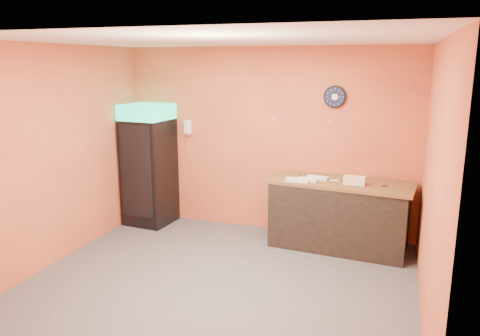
% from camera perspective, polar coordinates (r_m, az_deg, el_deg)
% --- Properties ---
extents(floor, '(4.50, 4.50, 0.00)m').
position_cam_1_polar(floor, '(5.76, -2.48, -13.74)').
color(floor, '#47474C').
rests_on(floor, ground).
extents(back_wall, '(4.50, 0.02, 2.80)m').
position_cam_1_polar(back_wall, '(7.14, 3.26, 3.36)').
color(back_wall, '#D46A3C').
rests_on(back_wall, floor).
extents(left_wall, '(0.02, 4.00, 2.80)m').
position_cam_1_polar(left_wall, '(6.44, -21.60, 1.42)').
color(left_wall, '#D46A3C').
rests_on(left_wall, floor).
extents(right_wall, '(0.02, 4.00, 2.80)m').
position_cam_1_polar(right_wall, '(4.94, 22.46, -1.92)').
color(right_wall, '#D46A3C').
rests_on(right_wall, floor).
extents(ceiling, '(4.50, 4.00, 0.02)m').
position_cam_1_polar(ceiling, '(5.15, -2.79, 15.32)').
color(ceiling, white).
rests_on(ceiling, back_wall).
extents(beverage_cooler, '(0.73, 0.74, 1.93)m').
position_cam_1_polar(beverage_cooler, '(7.59, -11.16, 0.18)').
color(beverage_cooler, black).
rests_on(beverage_cooler, floor).
extents(prep_counter, '(1.90, 0.96, 0.92)m').
position_cam_1_polar(prep_counter, '(6.76, 12.00, -5.69)').
color(prep_counter, black).
rests_on(prep_counter, floor).
extents(wall_clock, '(0.32, 0.06, 0.32)m').
position_cam_1_polar(wall_clock, '(6.83, 11.50, 8.50)').
color(wall_clock, black).
rests_on(wall_clock, back_wall).
extents(wall_phone, '(0.12, 0.10, 0.22)m').
position_cam_1_polar(wall_phone, '(7.52, -6.38, 4.95)').
color(wall_phone, white).
rests_on(wall_phone, back_wall).
extents(butcher_paper, '(2.03, 1.02, 0.04)m').
position_cam_1_polar(butcher_paper, '(6.62, 12.19, -1.75)').
color(butcher_paper, brown).
rests_on(butcher_paper, prep_counter).
extents(sub_roll_stack, '(0.29, 0.12, 0.12)m').
position_cam_1_polar(sub_roll_stack, '(6.45, 13.78, -1.48)').
color(sub_roll_stack, beige).
rests_on(sub_roll_stack, butcher_paper).
extents(wrapped_sandwich_left, '(0.31, 0.14, 0.04)m').
position_cam_1_polar(wrapped_sandwich_left, '(6.49, 7.01, -1.46)').
color(wrapped_sandwich_left, white).
rests_on(wrapped_sandwich_left, butcher_paper).
extents(wrapped_sandwich_mid, '(0.28, 0.15, 0.04)m').
position_cam_1_polar(wrapped_sandwich_mid, '(6.55, 8.26, -1.40)').
color(wrapped_sandwich_mid, white).
rests_on(wrapped_sandwich_mid, butcher_paper).
extents(wrapped_sandwich_right, '(0.31, 0.15, 0.04)m').
position_cam_1_polar(wrapped_sandwich_right, '(6.66, 9.42, -1.18)').
color(wrapped_sandwich_right, white).
rests_on(wrapped_sandwich_right, butcher_paper).
extents(kitchen_tool, '(0.05, 0.05, 0.05)m').
position_cam_1_polar(kitchen_tool, '(6.58, 12.01, -1.40)').
color(kitchen_tool, silver).
rests_on(kitchen_tool, butcher_paper).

